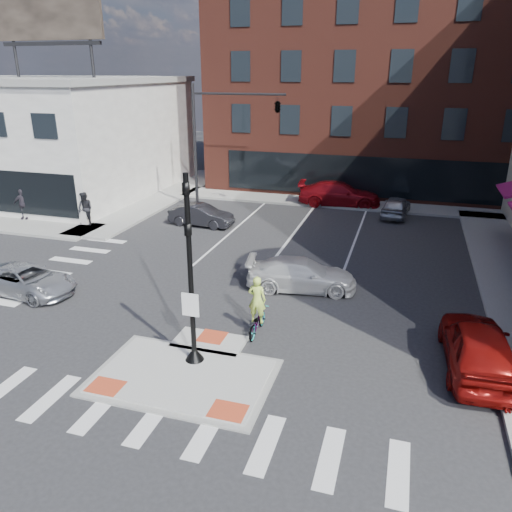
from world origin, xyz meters
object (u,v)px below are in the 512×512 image
(bg_car_red, at_px, (339,194))
(cyclist, at_px, (257,315))
(silver_suv, at_px, (27,280))
(bg_car_silver, at_px, (396,206))
(bg_car_dark, at_px, (201,215))
(pedestrian_a, at_px, (85,209))
(pedestrian_b, at_px, (23,204))
(white_pickup, at_px, (301,274))
(red_sedan, at_px, (478,346))

(bg_car_red, height_order, cyclist, cyclist)
(silver_suv, bearing_deg, bg_car_silver, -34.32)
(bg_car_red, bearing_deg, bg_car_dark, 129.42)
(silver_suv, relative_size, pedestrian_a, 2.20)
(pedestrian_b, bearing_deg, pedestrian_a, -16.57)
(silver_suv, relative_size, cyclist, 1.98)
(white_pickup, relative_size, bg_car_red, 0.83)
(pedestrian_b, bearing_deg, cyclist, -43.92)
(red_sedan, height_order, pedestrian_b, pedestrian_b)
(white_pickup, distance_m, pedestrian_b, 19.14)
(bg_car_silver, distance_m, pedestrian_a, 19.08)
(red_sedan, height_order, white_pickup, red_sedan)
(pedestrian_a, relative_size, pedestrian_b, 1.05)
(bg_car_dark, bearing_deg, pedestrian_b, 106.21)
(bg_car_dark, bearing_deg, white_pickup, -129.72)
(silver_suv, relative_size, bg_car_silver, 1.13)
(bg_car_red, xyz_separation_m, pedestrian_a, (-13.54, -9.50, 0.33))
(white_pickup, bearing_deg, cyclist, 161.32)
(bg_car_dark, bearing_deg, bg_car_silver, -59.55)
(red_sedan, distance_m, pedestrian_a, 22.55)
(red_sedan, distance_m, bg_car_dark, 18.38)
(pedestrian_a, distance_m, pedestrian_b, 4.44)
(bg_car_silver, bearing_deg, silver_suv, 55.61)
(cyclist, xyz_separation_m, pedestrian_b, (-17.79, 9.20, 0.35))
(cyclist, height_order, pedestrian_a, cyclist)
(red_sedan, xyz_separation_m, pedestrian_a, (-20.50, 9.39, 0.32))
(bg_car_dark, xyz_separation_m, pedestrian_b, (-10.79, -2.34, 0.45))
(silver_suv, height_order, pedestrian_b, pedestrian_b)
(bg_car_red, xyz_separation_m, pedestrian_b, (-17.99, -9.50, 0.28))
(white_pickup, relative_size, bg_car_silver, 1.20)
(red_sedan, bearing_deg, pedestrian_a, -27.33)
(bg_car_dark, distance_m, pedestrian_b, 11.05)
(bg_car_red, relative_size, cyclist, 2.54)
(white_pickup, height_order, cyclist, cyclist)
(white_pickup, xyz_separation_m, pedestrian_b, (-18.47, 5.00, 0.42))
(silver_suv, height_order, bg_car_red, bg_car_red)
(bg_car_red, height_order, pedestrian_a, pedestrian_a)
(silver_suv, bearing_deg, pedestrian_b, 47.27)
(silver_suv, xyz_separation_m, red_sedan, (17.28, -0.61, 0.21))
(bg_car_dark, xyz_separation_m, cyclist, (7.00, -11.54, 0.10))
(red_sedan, relative_size, bg_car_dark, 1.23)
(white_pickup, xyz_separation_m, pedestrian_a, (-14.03, 5.00, 0.46))
(bg_car_silver, relative_size, pedestrian_a, 1.95)
(bg_car_dark, height_order, cyclist, cyclist)
(pedestrian_b, bearing_deg, silver_suv, -65.45)
(bg_car_dark, relative_size, bg_car_silver, 1.01)
(silver_suv, distance_m, bg_car_red, 20.99)
(bg_car_dark, bearing_deg, cyclist, -144.79)
(pedestrian_a, bearing_deg, cyclist, -24.63)
(bg_car_red, relative_size, pedestrian_b, 2.96)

